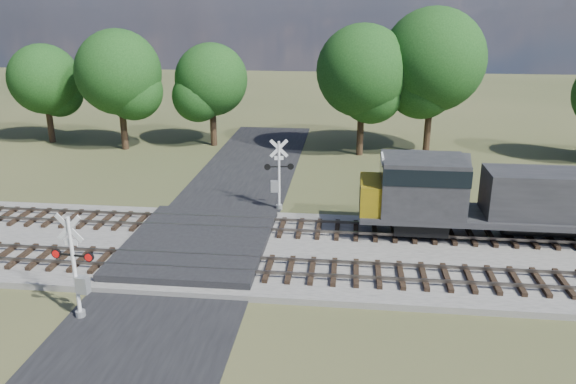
# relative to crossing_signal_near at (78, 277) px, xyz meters

# --- Properties ---
(ground) EXTENTS (160.00, 160.00, 0.00)m
(ground) POSITION_rel_crossing_signal_near_xyz_m (2.85, 6.45, -1.85)
(ground) COLOR #394323
(ground) RESTS_ON ground
(ballast_bed) EXTENTS (140.00, 10.00, 0.30)m
(ballast_bed) POSITION_rel_crossing_signal_near_xyz_m (12.85, 6.95, -1.70)
(ballast_bed) COLOR gray
(ballast_bed) RESTS_ON ground
(road) EXTENTS (7.00, 60.00, 0.08)m
(road) POSITION_rel_crossing_signal_near_xyz_m (2.85, 6.45, -1.81)
(road) COLOR black
(road) RESTS_ON ground
(crossing_panel) EXTENTS (7.00, 9.00, 0.62)m
(crossing_panel) POSITION_rel_crossing_signal_near_xyz_m (2.85, 6.95, -1.54)
(crossing_panel) COLOR #262628
(crossing_panel) RESTS_ON ground
(track_near) EXTENTS (140.00, 2.60, 0.33)m
(track_near) POSITION_rel_crossing_signal_near_xyz_m (5.97, 4.45, -1.44)
(track_near) COLOR black
(track_near) RESTS_ON ballast_bed
(track_far) EXTENTS (140.00, 2.60, 0.33)m
(track_far) POSITION_rel_crossing_signal_near_xyz_m (5.97, 9.45, -1.44)
(track_far) COLOR black
(track_far) RESTS_ON ballast_bed
(crossing_signal_near) EXTENTS (1.79, 0.42, 4.46)m
(crossing_signal_near) POSITION_rel_crossing_signal_near_xyz_m (0.00, 0.00, 0.00)
(crossing_signal_near) COLOR silver
(crossing_signal_near) RESTS_ON ground
(crossing_signal_far) EXTENTS (1.76, 0.47, 4.40)m
(crossing_signal_far) POSITION_rel_crossing_signal_near_xyz_m (6.14, 13.22, -0.02)
(crossing_signal_far) COLOR silver
(crossing_signal_far) RESTS_ON ground
(equipment_shed) EXTENTS (4.44, 4.44, 2.63)m
(equipment_shed) POSITION_rel_crossing_signal_near_xyz_m (16.05, 16.53, -0.52)
(equipment_shed) COLOR #45301D
(equipment_shed) RESTS_ON ground
(treeline) EXTENTS (77.69, 10.83, 11.80)m
(treeline) POSITION_rel_crossing_signal_near_xyz_m (7.41, 27.31, 4.77)
(treeline) COLOR black
(treeline) RESTS_ON ground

